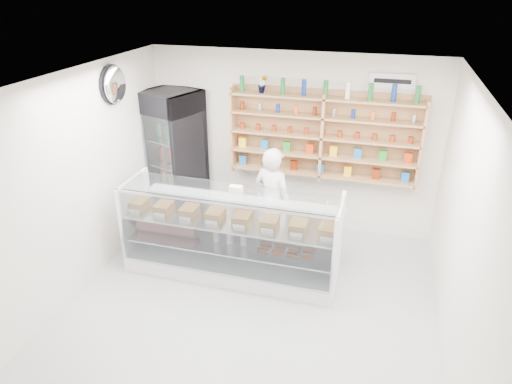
% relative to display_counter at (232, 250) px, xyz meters
% --- Properties ---
extents(room, '(5.00, 5.00, 5.00)m').
position_rel_display_counter_xyz_m(room, '(0.46, -0.87, 1.05)').
color(room, '#A5A5AA').
rests_on(room, ground).
extents(display_counter, '(2.90, 0.87, 1.26)m').
position_rel_display_counter_xyz_m(display_counter, '(0.00, 0.00, 0.00)').
color(display_counter, white).
rests_on(display_counter, floor).
extents(shop_worker, '(0.69, 0.57, 1.64)m').
position_rel_display_counter_xyz_m(shop_worker, '(0.40, 0.69, 0.47)').
color(shop_worker, silver).
rests_on(shop_worker, floor).
extents(drinks_cooler, '(1.00, 0.98, 2.18)m').
position_rel_display_counter_xyz_m(drinks_cooler, '(-1.39, 1.27, 0.75)').
color(drinks_cooler, black).
rests_on(drinks_cooler, floor).
extents(wall_shelving, '(2.84, 0.28, 1.33)m').
position_rel_display_counter_xyz_m(wall_shelving, '(0.96, 1.47, 1.24)').
color(wall_shelving, '#B47E55').
rests_on(wall_shelving, back_wall).
extents(potted_plant, '(0.18, 0.16, 0.26)m').
position_rel_display_counter_xyz_m(potted_plant, '(0.03, 1.47, 1.98)').
color(potted_plant, '#1E6626').
rests_on(potted_plant, wall_shelving).
extents(security_mirror, '(0.15, 0.50, 0.50)m').
position_rel_display_counter_xyz_m(security_mirror, '(-1.71, 0.33, 2.10)').
color(security_mirror, silver).
rests_on(security_mirror, left_wall).
extents(wall_sign, '(0.62, 0.03, 0.20)m').
position_rel_display_counter_xyz_m(wall_sign, '(1.86, 1.60, 2.10)').
color(wall_sign, white).
rests_on(wall_sign, back_wall).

